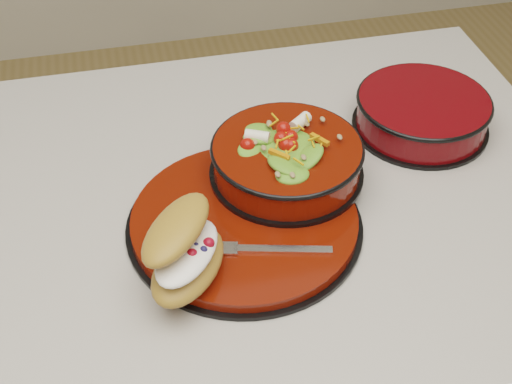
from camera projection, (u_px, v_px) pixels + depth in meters
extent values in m
cube|color=#ACA89E|center=(149.00, 223.00, 0.96)|extent=(1.24, 0.74, 0.04)
cylinder|color=black|center=(244.00, 225.00, 0.93)|extent=(0.31, 0.31, 0.01)
cylinder|color=#610E03|center=(244.00, 220.00, 0.92)|extent=(0.29, 0.29, 0.01)
torus|color=black|center=(254.00, 222.00, 0.91)|extent=(0.17, 0.17, 0.01)
cylinder|color=black|center=(286.00, 173.00, 0.97)|extent=(0.21, 0.21, 0.01)
cylinder|color=#610E03|center=(287.00, 158.00, 0.96)|extent=(0.20, 0.20, 0.04)
torus|color=black|center=(287.00, 148.00, 0.95)|extent=(0.21, 0.21, 0.01)
ellipsoid|color=#497F23|center=(287.00, 152.00, 0.95)|extent=(0.17, 0.17, 0.07)
sphere|color=#C00F07|center=(319.00, 124.00, 0.93)|extent=(0.02, 0.02, 0.02)
sphere|color=#C00F07|center=(296.00, 110.00, 0.95)|extent=(0.02, 0.02, 0.02)
sphere|color=#C00F07|center=(266.00, 115.00, 0.95)|extent=(0.02, 0.02, 0.02)
sphere|color=#C00F07|center=(257.00, 133.00, 0.92)|extent=(0.02, 0.02, 0.02)
sphere|color=#C00F07|center=(279.00, 147.00, 0.89)|extent=(0.02, 0.02, 0.02)
sphere|color=#C00F07|center=(311.00, 143.00, 0.90)|extent=(0.02, 0.02, 0.02)
cylinder|color=silver|center=(301.00, 110.00, 0.96)|extent=(0.03, 0.04, 0.02)
cylinder|color=silver|center=(257.00, 124.00, 0.93)|extent=(0.04, 0.03, 0.02)
cube|color=orange|center=(280.00, 142.00, 0.90)|extent=(0.03, 0.03, 0.01)
cube|color=orange|center=(321.00, 127.00, 0.92)|extent=(0.03, 0.02, 0.01)
ellipsoid|color=#A67332|center=(188.00, 266.00, 0.83)|extent=(0.13, 0.15, 0.04)
ellipsoid|color=white|center=(187.00, 253.00, 0.81)|extent=(0.11, 0.13, 0.02)
ellipsoid|color=#A67332|center=(183.00, 228.00, 0.81)|extent=(0.12, 0.14, 0.03)
sphere|color=#B00C18|center=(169.00, 252.00, 0.80)|extent=(0.01, 0.01, 0.01)
sphere|color=#B00C18|center=(192.00, 254.00, 0.80)|extent=(0.01, 0.01, 0.01)
sphere|color=#B00C18|center=(209.00, 243.00, 0.82)|extent=(0.01, 0.01, 0.01)
sphere|color=#B00C18|center=(177.00, 243.00, 0.81)|extent=(0.01, 0.01, 0.01)
sphere|color=#191947|center=(179.00, 247.00, 0.81)|extent=(0.01, 0.01, 0.01)
sphere|color=#191947|center=(196.00, 246.00, 0.81)|extent=(0.01, 0.01, 0.01)
sphere|color=#191947|center=(187.00, 251.00, 0.81)|extent=(0.01, 0.01, 0.01)
sphere|color=#191947|center=(204.00, 250.00, 0.81)|extent=(0.01, 0.01, 0.01)
sphere|color=#191947|center=(173.00, 256.00, 0.80)|extent=(0.01, 0.01, 0.01)
cube|color=silver|center=(283.00, 250.00, 0.87)|extent=(0.12, 0.04, 0.00)
cube|color=silver|center=(223.00, 248.00, 0.87)|extent=(0.04, 0.03, 0.00)
cylinder|color=black|center=(420.00, 126.00, 1.09)|extent=(0.21, 0.21, 0.01)
cylinder|color=#570507|center=(422.00, 112.00, 1.07)|extent=(0.19, 0.19, 0.05)
torus|color=black|center=(424.00, 101.00, 1.05)|extent=(0.20, 0.20, 0.01)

